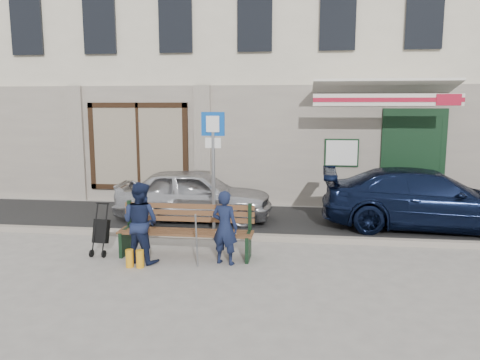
% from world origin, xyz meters
% --- Properties ---
extents(ground, '(80.00, 80.00, 0.00)m').
position_xyz_m(ground, '(0.00, 0.00, 0.00)').
color(ground, '#9E9991').
rests_on(ground, ground).
extents(asphalt_lane, '(60.00, 3.20, 0.01)m').
position_xyz_m(asphalt_lane, '(0.00, 3.10, 0.01)').
color(asphalt_lane, '#282828').
rests_on(asphalt_lane, ground).
extents(curb, '(60.00, 0.18, 0.12)m').
position_xyz_m(curb, '(0.00, 1.50, 0.06)').
color(curb, '#9E9384').
rests_on(curb, ground).
extents(building, '(20.00, 8.27, 10.00)m').
position_xyz_m(building, '(0.01, 8.45, 4.97)').
color(building, beige).
rests_on(building, ground).
extents(car_silver, '(3.69, 1.65, 1.23)m').
position_xyz_m(car_silver, '(-1.21, 2.97, 0.62)').
color(car_silver, silver).
rests_on(car_silver, ground).
extents(car_navy, '(4.56, 2.01, 1.30)m').
position_xyz_m(car_navy, '(3.98, 2.92, 0.65)').
color(car_navy, black).
rests_on(car_navy, ground).
extents(parking_sign, '(0.47, 0.08, 2.54)m').
position_xyz_m(parking_sign, '(-0.51, 1.66, 1.69)').
color(parking_sign, gray).
rests_on(parking_sign, ground).
extents(bench, '(2.40, 1.17, 0.98)m').
position_xyz_m(bench, '(-0.81, 0.33, 0.46)').
color(bench, brown).
rests_on(bench, ground).
extents(man, '(0.53, 0.42, 1.27)m').
position_xyz_m(man, '(-0.01, 0.03, 0.63)').
color(man, '#141C37').
rests_on(man, ground).
extents(woman, '(0.81, 0.71, 1.39)m').
position_xyz_m(woman, '(-1.46, -0.04, 0.70)').
color(woman, '#161E3D').
rests_on(woman, ground).
extents(stroller, '(0.29, 0.40, 0.93)m').
position_xyz_m(stroller, '(-2.31, 0.25, 0.41)').
color(stroller, black).
rests_on(stroller, ground).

